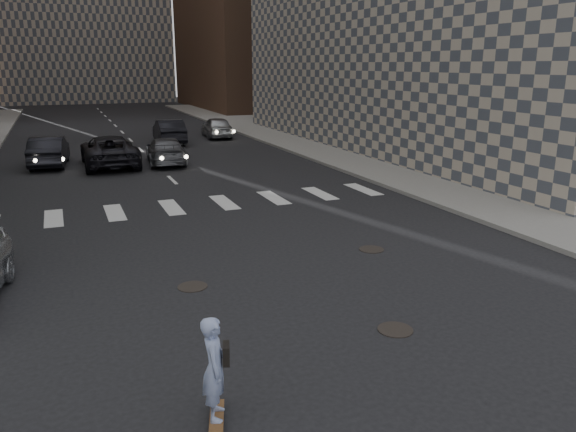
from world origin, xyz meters
The scene contains 11 objects.
ground centered at (0.00, 0.00, 0.00)m, with size 160.00×160.00×0.00m, color black.
sidewalk_right centered at (14.50, 20.00, 0.07)m, with size 13.00×80.00×0.15m, color gray.
manhole_a centered at (1.20, -2.50, 0.01)m, with size 0.70×0.70×0.02m, color black.
manhole_b centered at (-2.00, 1.20, 0.01)m, with size 0.70×0.70×0.02m, color black.
manhole_c centered at (3.30, 2.00, 0.01)m, with size 0.70×0.70×0.02m, color black.
skateboarder centered at (-2.82, -4.00, 0.87)m, with size 0.53×0.86×1.66m.
traffic_car_a centered at (-5.10, 20.00, 0.76)m, with size 1.62×4.63×1.53m, color black.
traffic_car_b centered at (0.56, 18.47, 0.68)m, with size 1.90×4.67×1.36m, color #53545A.
traffic_car_c centered at (-2.25, 18.78, 0.79)m, with size 2.61×5.67×1.57m, color black.
traffic_car_d centered at (5.91, 28.00, 0.74)m, with size 1.74×4.34×1.48m, color #AEB1B5.
traffic_car_e centered at (2.21, 26.27, 0.78)m, with size 1.66×4.75×1.56m, color black.
Camera 1 is at (-4.57, -11.02, 5.06)m, focal length 35.00 mm.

